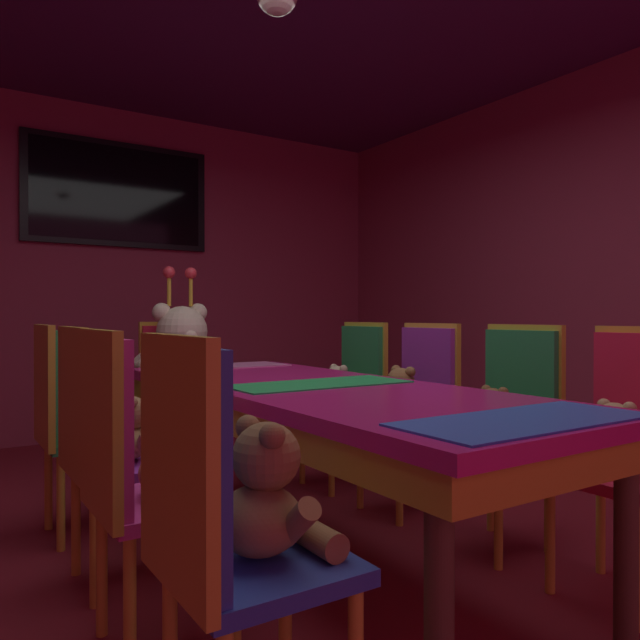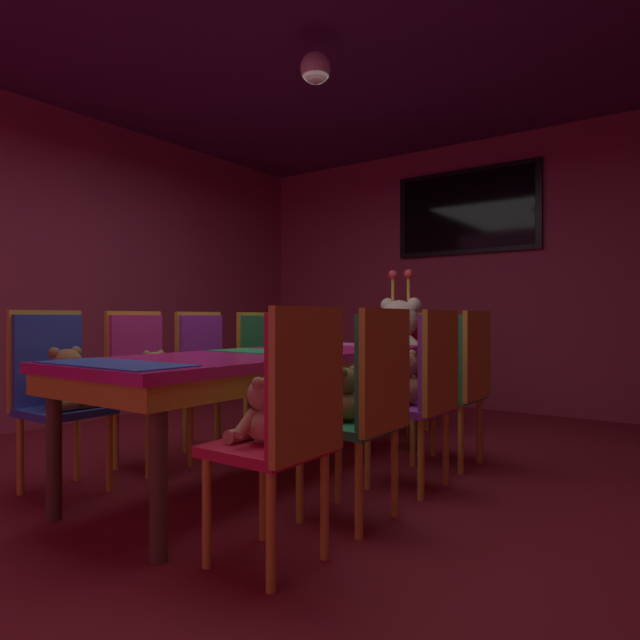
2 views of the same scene
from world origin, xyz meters
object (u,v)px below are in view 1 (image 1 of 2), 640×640
at_px(teddy_right_0, 614,442).
at_px(teddy_left_3, 95,408).
at_px(banquet_table, 319,405).
at_px(chair_left_0, 210,509).
at_px(teddy_right_2, 400,399).
at_px(teddy_left_0, 268,498).
at_px(teddy_left_1, 173,458).
at_px(king_teddy_bear, 183,361).
at_px(chair_right_1, 513,411).
at_px(teddy_right_3, 336,391).
at_px(chair_right_3, 355,385).
at_px(wall_tv, 119,194).
at_px(chair_left_2, 95,430).
at_px(chair_right_0, 635,431).
at_px(chair_left_1, 127,458).
at_px(teddy_right_1, 492,420).
at_px(chair_right_2, 421,396).
at_px(chair_left_3, 63,409).
at_px(teddy_left_2, 133,433).
at_px(throne_chair, 174,381).

bearing_deg(teddy_right_0, teddy_left_3, -51.02).
xyz_separation_m(banquet_table, chair_left_0, (-0.84, -0.85, -0.06)).
bearing_deg(teddy_right_2, teddy_left_0, 39.77).
bearing_deg(teddy_left_1, king_teddy_bear, 68.87).
relative_size(chair_right_1, king_teddy_bear, 1.12).
bearing_deg(teddy_right_3, chair_right_3, 180.00).
bearing_deg(banquet_table, wall_tv, 90.00).
bearing_deg(teddy_right_0, king_teddy_bear, -73.91).
xyz_separation_m(chair_left_2, chair_right_0, (1.69, -1.12, 0.00)).
relative_size(chair_left_1, chair_right_1, 1.00).
xyz_separation_m(chair_right_0, teddy_right_1, (-0.14, 0.57, -0.03)).
xyz_separation_m(chair_right_0, wall_tv, (-0.85, 3.97, 1.45)).
bearing_deg(chair_right_2, king_teddy_bear, -56.29).
bearing_deg(king_teddy_bear, teddy_left_1, -21.13).
distance_m(chair_left_0, teddy_left_3, 1.74).
bearing_deg(chair_right_1, chair_right_2, -89.86).
height_order(chair_left_1, chair_left_3, same).
relative_size(banquet_table, teddy_right_3, 8.47).
bearing_deg(chair_right_0, chair_left_0, -0.26).
relative_size(chair_left_2, teddy_right_2, 3.07).
height_order(banquet_table, teddy_right_0, banquet_table).
relative_size(chair_left_0, teddy_right_1, 3.62).
bearing_deg(chair_left_0, chair_right_2, 34.56).
relative_size(teddy_right_0, wall_tv, 0.18).
relative_size(chair_left_0, teddy_left_0, 2.85).
height_order(teddy_left_3, chair_right_2, chair_right_2).
relative_size(teddy_left_3, chair_right_1, 0.32).
distance_m(teddy_left_2, teddy_right_3, 1.53).
relative_size(teddy_right_0, teddy_right_2, 0.86).
relative_size(teddy_left_3, chair_right_0, 0.32).
bearing_deg(chair_left_0, throne_chair, 72.19).
distance_m(chair_left_3, teddy_right_3, 1.54).
relative_size(chair_left_0, chair_right_0, 1.00).
bearing_deg(chair_right_3, teddy_left_1, 36.47).
xyz_separation_m(chair_left_3, teddy_right_3, (1.54, 0.01, -0.02)).
distance_m(teddy_right_1, throne_chair, 2.18).
bearing_deg(throne_chair, chair_right_3, 43.96).
bearing_deg(teddy_left_3, chair_right_2, -19.90).
distance_m(teddy_left_3, teddy_right_2, 1.51).
bearing_deg(chair_left_0, chair_left_1, 92.03).
distance_m(chair_left_2, teddy_right_3, 1.66).
bearing_deg(chair_right_3, chair_left_2, 20.46).
bearing_deg(teddy_right_1, teddy_right_2, -89.56).
height_order(teddy_left_2, chair_right_3, chair_right_3).
height_order(throne_chair, king_teddy_bear, king_teddy_bear).
relative_size(chair_right_3, throne_chair, 1.00).
bearing_deg(throne_chair, teddy_left_2, -24.85).
distance_m(teddy_left_3, king_teddy_bear, 1.01).
bearing_deg(chair_left_0, chair_left_2, 89.79).
distance_m(teddy_left_3, chair_right_0, 2.33).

